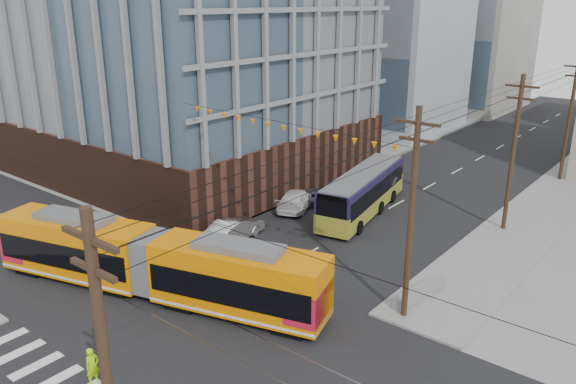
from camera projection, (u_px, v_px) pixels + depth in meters
name	position (u px, v px, depth m)	size (l,w,h in m)	color
ground	(125.00, 355.00, 25.92)	(160.00, 160.00, 0.00)	slate
office_building	(176.00, 15.00, 51.32)	(30.00, 25.00, 28.60)	#381E16
bg_bldg_nw_near	(380.00, 55.00, 71.47)	(18.00, 16.00, 18.00)	#8C99A5
bg_bldg_nw_far	(465.00, 40.00, 84.12)	(16.00, 18.00, 20.00)	gray
streetcar	(153.00, 263.00, 30.69)	(19.90, 2.80, 3.84)	orange
city_bus	(363.00, 192.00, 42.73)	(2.60, 12.01, 3.40)	#1C1537
parked_car_silver	(234.00, 229.00, 38.09)	(1.70, 4.87, 1.60)	#A7A7A7
parked_car_white	(296.00, 199.00, 43.98)	(2.12, 5.21, 1.51)	white
parked_car_grey	(318.00, 196.00, 45.25)	(1.97, 4.28, 1.19)	#424548
pedestrian	(92.00, 366.00, 23.72)	(0.62, 0.41, 1.71)	#A9ED08
jersey_barrier	(419.00, 293.00, 30.56)	(0.92, 4.08, 0.82)	slate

